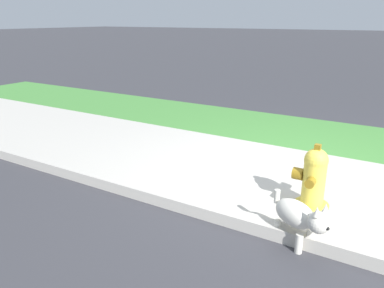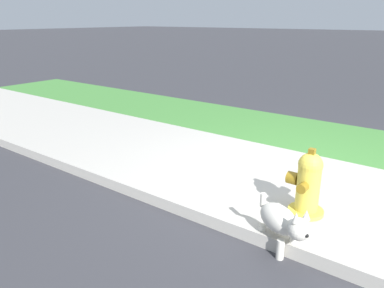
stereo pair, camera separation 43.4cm
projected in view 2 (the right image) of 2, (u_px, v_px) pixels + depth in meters
The scene contains 6 objects.
ground_plane at pixel (302, 189), 4.12m from camera, with size 120.00×120.00×0.00m, color #38383D.
sidewalk_pavement at pixel (302, 188), 4.12m from camera, with size 18.00×2.24×0.01m, color #BCB7AD.
grass_verge at pixel (353, 142), 5.68m from camera, with size 18.00×1.87×0.01m, color #47893D.
street_curb at pixel (250, 231), 3.20m from camera, with size 18.00×0.16×0.12m, color #BCB7AD.
fire_hydrant_at_driveway at pixel (308, 184), 3.50m from camera, with size 0.38×0.40×0.67m.
small_white_dog at pixel (282, 222), 2.93m from camera, with size 0.52×0.39×0.47m.
Camera 2 is at (1.29, -3.72, 1.79)m, focal length 35.00 mm.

